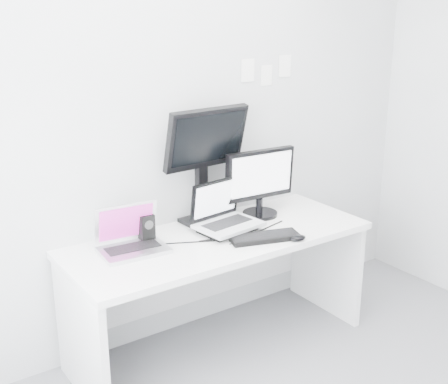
# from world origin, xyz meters

# --- Properties ---
(back_wall) EXTENTS (3.60, 0.00, 3.60)m
(back_wall) POSITION_xyz_m (0.00, 1.60, 1.35)
(back_wall) COLOR silver
(back_wall) RESTS_ON ground
(desk) EXTENTS (1.80, 0.70, 0.73)m
(desk) POSITION_xyz_m (0.00, 1.25, 0.36)
(desk) COLOR white
(desk) RESTS_ON ground
(macbook) EXTENTS (0.38, 0.30, 0.27)m
(macbook) POSITION_xyz_m (-0.51, 1.32, 0.86)
(macbook) COLOR #B6B6BB
(macbook) RESTS_ON desk
(speaker) EXTENTS (0.09, 0.09, 0.16)m
(speaker) POSITION_xyz_m (-0.39, 1.42, 0.81)
(speaker) COLOR black
(speaker) RESTS_ON desk
(dell_laptop) EXTENTS (0.40, 0.33, 0.31)m
(dell_laptop) POSITION_xyz_m (0.09, 1.28, 0.88)
(dell_laptop) COLOR silver
(dell_laptop) RESTS_ON desk
(rear_monitor) EXTENTS (0.55, 0.23, 0.73)m
(rear_monitor) POSITION_xyz_m (0.06, 1.50, 1.10)
(rear_monitor) COLOR black
(rear_monitor) RESTS_ON desk
(samsung_monitor) EXTENTS (0.50, 0.25, 0.44)m
(samsung_monitor) POSITION_xyz_m (0.41, 1.39, 0.95)
(samsung_monitor) COLOR black
(samsung_monitor) RESTS_ON desk
(keyboard) EXTENTS (0.43, 0.26, 0.03)m
(keyboard) POSITION_xyz_m (0.18, 1.06, 0.74)
(keyboard) COLOR black
(keyboard) RESTS_ON desk
(mouse) EXTENTS (0.11, 0.08, 0.03)m
(mouse) POSITION_xyz_m (0.33, 0.94, 0.75)
(mouse) COLOR black
(mouse) RESTS_ON desk
(wall_note_0) EXTENTS (0.10, 0.00, 0.14)m
(wall_note_0) POSITION_xyz_m (0.45, 1.59, 1.62)
(wall_note_0) COLOR white
(wall_note_0) RESTS_ON back_wall
(wall_note_1) EXTENTS (0.09, 0.00, 0.13)m
(wall_note_1) POSITION_xyz_m (0.60, 1.59, 1.58)
(wall_note_1) COLOR white
(wall_note_1) RESTS_ON back_wall
(wall_note_2) EXTENTS (0.10, 0.00, 0.14)m
(wall_note_2) POSITION_xyz_m (0.75, 1.59, 1.63)
(wall_note_2) COLOR white
(wall_note_2) RESTS_ON back_wall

